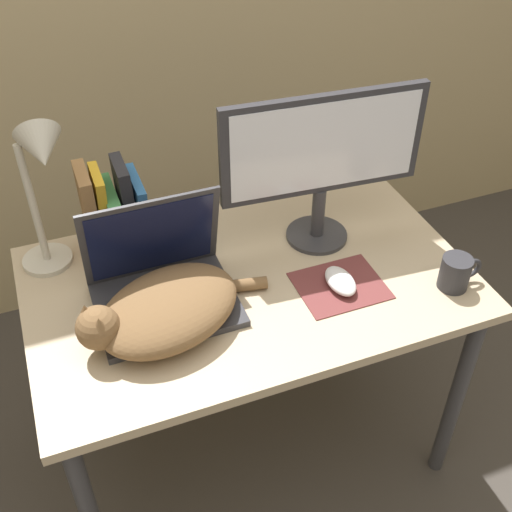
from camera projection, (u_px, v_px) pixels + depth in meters
The scene contains 10 objects.
desk at pixel (249, 302), 1.70m from camera, with size 1.13×0.69×0.71m.
laptop at pixel (162, 284), 1.55m from camera, with size 0.34×0.27×0.28m.
cat at pixel (163, 310), 1.48m from camera, with size 0.48×0.37×0.13m.
external_monitor at pixel (323, 157), 1.62m from camera, with size 0.54×0.17×0.43m.
mousepad at pixel (340, 286), 1.63m from camera, with size 0.22×0.18×0.00m.
computer_mouse at pixel (340, 281), 1.61m from camera, with size 0.07×0.11×0.03m.
book_row at pixel (114, 213), 1.68m from camera, with size 0.16×0.16×0.26m.
desk_lamp at pixel (42, 175), 1.51m from camera, with size 0.17×0.17×0.42m.
webcam at pixel (175, 212), 1.79m from camera, with size 0.05×0.05×0.08m.
mug at pixel (456, 272), 1.60m from camera, with size 0.12×0.08×0.09m.
Camera 1 is at (-0.43, -0.81, 1.80)m, focal length 45.00 mm.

